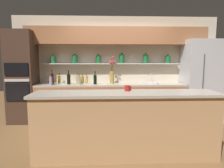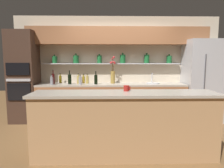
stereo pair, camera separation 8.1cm
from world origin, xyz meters
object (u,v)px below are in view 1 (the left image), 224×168
at_px(refrigerator, 202,80).
at_px(bottle_wine_5, 69,79).
at_px(bottle_oil_6, 59,79).
at_px(bottle_spirit_7, 77,80).
at_px(oven_tower, 22,77).
at_px(coffee_mug, 127,88).
at_px(bottle_spirit_4, 79,81).
at_px(bottle_sauce_3, 80,80).
at_px(bottle_spirit_0, 51,81).
at_px(bottle_wine_8, 52,79).
at_px(bottle_oil_9, 83,80).
at_px(flower_vase, 112,75).
at_px(sink_fixture, 152,83).
at_px(bottle_spirit_2, 86,80).
at_px(bottle_wine_1, 95,79).

xyz_separation_m(refrigerator, bottle_wine_5, (-3.30, -0.00, 0.05)).
height_order(bottle_oil_6, bottle_spirit_7, bottle_spirit_7).
distance_m(oven_tower, coffee_mug, 2.91).
xyz_separation_m(bottle_spirit_4, bottle_spirit_7, (-0.07, 0.17, 0.01)).
bearing_deg(bottle_oil_6, bottle_sauce_3, 1.48).
distance_m(bottle_spirit_0, bottle_spirit_4, 0.67).
distance_m(refrigerator, bottle_wine_8, 3.70).
bearing_deg(bottle_spirit_0, bottle_sauce_3, 29.51).
height_order(bottle_wine_8, bottle_oil_9, bottle_wine_8).
distance_m(bottle_wine_5, bottle_oil_9, 0.38).
height_order(flower_vase, sink_fixture, flower_vase).
bearing_deg(oven_tower, bottle_spirit_7, 1.28).
bearing_deg(bottle_oil_6, bottle_wine_8, -121.92).
bearing_deg(sink_fixture, bottle_oil_9, 174.56).
xyz_separation_m(flower_vase, bottle_spirit_7, (-0.85, -0.05, -0.12)).
xyz_separation_m(bottle_spirit_0, bottle_sauce_3, (0.63, 0.36, -0.03)).
xyz_separation_m(bottle_spirit_2, bottle_spirit_7, (-0.21, -0.04, 0.01)).
relative_size(bottle_spirit_0, coffee_mug, 2.23).
bearing_deg(bottle_spirit_0, bottle_wine_8, 90.32).
xyz_separation_m(bottle_sauce_3, bottle_spirit_7, (-0.03, -0.16, 0.04)).
height_order(flower_vase, bottle_spirit_4, flower_vase).
height_order(bottle_spirit_2, bottle_wine_5, bottle_wine_5).
xyz_separation_m(sink_fixture, bottle_wine_5, (-2.04, -0.05, 0.10)).
bearing_deg(bottle_oil_6, refrigerator, -3.33).
height_order(oven_tower, bottle_spirit_4, oven_tower).
bearing_deg(bottle_spirit_2, bottle_oil_9, 134.97).
height_order(bottle_spirit_0, bottle_wine_8, bottle_wine_8).
bearing_deg(bottle_oil_6, bottle_spirit_4, -30.07).
relative_size(bottle_sauce_3, bottle_wine_5, 0.50).
height_order(bottle_wine_1, bottle_oil_9, bottle_wine_1).
height_order(sink_fixture, bottle_spirit_4, sink_fixture).
relative_size(bottle_wine_8, coffee_mug, 3.20).
relative_size(sink_fixture, bottle_spirit_4, 1.38).
distance_m(bottle_oil_6, bottle_spirit_7, 0.50).
xyz_separation_m(bottle_spirit_7, bottle_wine_8, (-0.60, -0.06, 0.03)).
bearing_deg(sink_fixture, coffee_mug, -115.11).
relative_size(bottle_spirit_0, bottle_wine_1, 0.76).
height_order(bottle_spirit_2, bottle_oil_9, bottle_spirit_2).
bearing_deg(bottle_oil_9, bottle_spirit_7, -126.71).
height_order(bottle_sauce_3, bottle_spirit_4, bottle_spirit_4).
xyz_separation_m(sink_fixture, coffee_mug, (-0.83, -1.77, 0.12)).
xyz_separation_m(refrigerator, bottle_spirit_2, (-2.89, 0.11, 0.02)).
height_order(oven_tower, flower_vase, oven_tower).
bearing_deg(bottle_oil_9, oven_tower, -172.92).
distance_m(oven_tower, bottle_wine_5, 1.11).
bearing_deg(bottle_sauce_3, bottle_spirit_7, -101.14).
xyz_separation_m(bottle_wine_8, bottle_oil_9, (0.71, 0.20, -0.04)).
xyz_separation_m(bottle_wine_1, bottle_oil_6, (-0.91, 0.25, -0.02)).
bearing_deg(bottle_wine_1, refrigerator, 0.88).
distance_m(oven_tower, bottle_spirit_4, 1.39).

